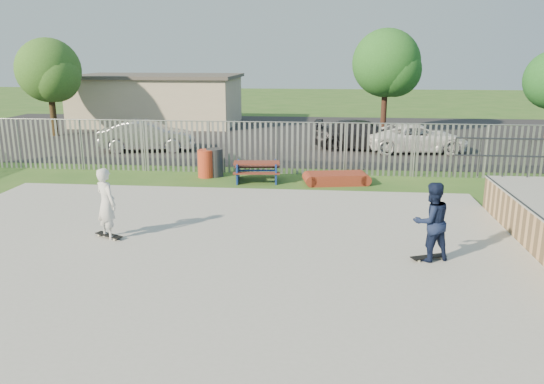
# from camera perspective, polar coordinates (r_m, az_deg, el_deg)

# --- Properties ---
(ground) EXTENTS (120.00, 120.00, 0.00)m
(ground) POSITION_cam_1_polar(r_m,az_deg,el_deg) (12.19, -8.16, -7.21)
(ground) COLOR #305D20
(ground) RESTS_ON ground
(concrete_slab) EXTENTS (15.00, 12.00, 0.15)m
(concrete_slab) POSITION_cam_1_polar(r_m,az_deg,el_deg) (12.17, -8.17, -6.88)
(concrete_slab) COLOR #A1A29C
(concrete_slab) RESTS_ON ground
(fence) EXTENTS (26.04, 16.02, 2.00)m
(fence) POSITION_cam_1_polar(r_m,az_deg,el_deg) (16.05, -0.97, 2.03)
(fence) COLOR gray
(fence) RESTS_ON ground
(picnic_table) EXTENTS (1.80, 1.53, 0.70)m
(picnic_table) POSITION_cam_1_polar(r_m,az_deg,el_deg) (19.31, -1.65, 2.24)
(picnic_table) COLOR #5E251B
(picnic_table) RESTS_ON ground
(funbox) EXTENTS (2.09, 1.31, 0.39)m
(funbox) POSITION_cam_1_polar(r_m,az_deg,el_deg) (19.04, 6.94, 1.45)
(funbox) COLOR maroon
(funbox) RESTS_ON ground
(trash_bin_red) EXTENTS (0.62, 0.62, 1.04)m
(trash_bin_red) POSITION_cam_1_polar(r_m,az_deg,el_deg) (20.03, -7.10, 3.06)
(trash_bin_red) COLOR #B5361B
(trash_bin_red) RESTS_ON ground
(trash_bin_grey) EXTENTS (0.63, 0.63, 1.05)m
(trash_bin_grey) POSITION_cam_1_polar(r_m,az_deg,el_deg) (20.13, -6.18, 3.17)
(trash_bin_grey) COLOR #272729
(trash_bin_grey) RESTS_ON ground
(parking_lot) EXTENTS (40.00, 18.00, 0.02)m
(parking_lot) POSITION_cam_1_polar(r_m,az_deg,el_deg) (30.44, 0.29, 6.17)
(parking_lot) COLOR black
(parking_lot) RESTS_ON ground
(car_silver) EXTENTS (4.57, 2.27, 1.44)m
(car_silver) POSITION_cam_1_polar(r_m,az_deg,el_deg) (25.86, -13.27, 5.90)
(car_silver) COLOR #9F9EA3
(car_silver) RESTS_ON parking_lot
(car_dark) EXTENTS (4.92, 2.39, 1.38)m
(car_dark) POSITION_cam_1_polar(r_m,az_deg,el_deg) (25.98, 9.82, 6.05)
(car_dark) COLOR black
(car_dark) RESTS_ON parking_lot
(car_white) EXTENTS (4.85, 2.59, 1.30)m
(car_white) POSITION_cam_1_polar(r_m,az_deg,el_deg) (25.84, 15.33, 5.60)
(car_white) COLOR white
(car_white) RESTS_ON parking_lot
(building) EXTENTS (10.40, 6.40, 3.20)m
(building) POSITION_cam_1_polar(r_m,az_deg,el_deg) (35.77, -12.14, 9.71)
(building) COLOR beige
(building) RESTS_ON ground
(tree_left) EXTENTS (3.48, 3.48, 5.37)m
(tree_left) POSITION_cam_1_polar(r_m,az_deg,el_deg) (32.19, -22.90, 11.95)
(tree_left) COLOR #3C2C18
(tree_left) RESTS_ON ground
(tree_mid) EXTENTS (3.83, 3.83, 5.91)m
(tree_mid) POSITION_cam_1_polar(r_m,az_deg,el_deg) (31.43, 12.19, 13.39)
(tree_mid) COLOR #3C2118
(tree_mid) RESTS_ON ground
(skateboard_a) EXTENTS (0.82, 0.49, 0.08)m
(skateboard_a) POSITION_cam_1_polar(r_m,az_deg,el_deg) (12.16, 16.47, -6.80)
(skateboard_a) COLOR black
(skateboard_a) RESTS_ON concrete_slab
(skateboard_b) EXTENTS (0.80, 0.54, 0.08)m
(skateboard_b) POSITION_cam_1_polar(r_m,az_deg,el_deg) (13.60, -17.12, -4.55)
(skateboard_b) COLOR black
(skateboard_b) RESTS_ON concrete_slab
(skater_navy) EXTENTS (1.03, 0.93, 1.74)m
(skater_navy) POSITION_cam_1_polar(r_m,az_deg,el_deg) (11.89, 16.75, -3.07)
(skater_navy) COLOR #121B38
(skater_navy) RESTS_ON concrete_slab
(skater_white) EXTENTS (0.76, 0.71, 1.74)m
(skater_white) POSITION_cam_1_polar(r_m,az_deg,el_deg) (13.36, -17.39, -1.18)
(skater_white) COLOR silver
(skater_white) RESTS_ON concrete_slab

